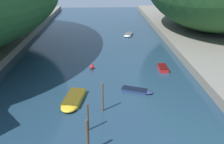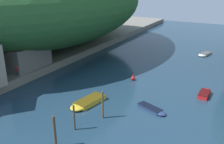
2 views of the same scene
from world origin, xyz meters
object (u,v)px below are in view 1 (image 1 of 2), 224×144
boat_white_cruiser (73,101)px  boat_moored_right (138,91)px  boat_cabin_cruiser (128,35)px  channel_buoy_near (92,67)px  boat_red_skiff (162,67)px

boat_white_cruiser → boat_moored_right: 8.99m
boat_moored_right → boat_cabin_cruiser: bearing=-161.3°
boat_white_cruiser → boat_moored_right: (8.56, 2.74, -0.11)m
boat_white_cruiser → boat_cabin_cruiser: bearing=-97.4°
boat_moored_right → channel_buoy_near: size_ratio=4.07×
boat_moored_right → channel_buoy_near: 10.74m
boat_cabin_cruiser → boat_red_skiff: 22.29m
boat_white_cruiser → channel_buoy_near: channel_buoy_near is taller
boat_white_cruiser → boat_red_skiff: 17.50m
boat_white_cruiser → channel_buoy_near: (1.96, 11.21, 0.11)m
boat_white_cruiser → boat_moored_right: size_ratio=1.36×
channel_buoy_near → boat_moored_right: bearing=-52.1°
boat_white_cruiser → boat_red_skiff: (13.68, 10.91, 0.01)m
channel_buoy_near → boat_white_cruiser: bearing=-99.9°
boat_white_cruiser → boat_cabin_cruiser: 34.41m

